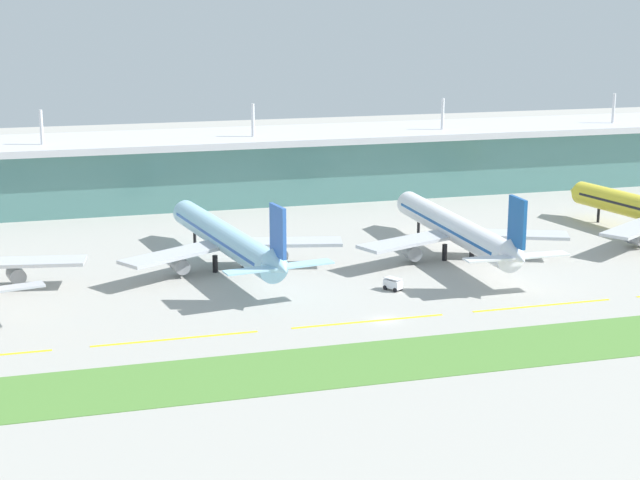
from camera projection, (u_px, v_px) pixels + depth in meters
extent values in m
plane|color=#A8A59E|center=(385.00, 320.00, 176.13)|extent=(600.00, 600.00, 0.00)
cube|color=slate|center=(250.00, 170.00, 281.41)|extent=(280.00, 28.00, 16.66)
cube|color=silver|center=(249.00, 137.00, 279.24)|extent=(288.00, 34.00, 1.80)
cylinder|color=silver|center=(41.00, 127.00, 257.85)|extent=(0.90, 0.90, 9.00)
cylinder|color=silver|center=(253.00, 120.00, 272.73)|extent=(0.90, 0.90, 9.00)
cylinder|color=silver|center=(443.00, 114.00, 287.60)|extent=(0.90, 0.90, 9.00)
cylinder|color=silver|center=(614.00, 108.00, 302.48)|extent=(0.90, 0.90, 9.00)
cube|color=#ADB2BC|center=(14.00, 288.00, 169.42)|extent=(10.45, 5.20, 0.36)
cube|color=#B7BABF|center=(23.00, 262.00, 194.74)|extent=(24.82, 10.89, 0.70)
cylinder|color=gray|center=(16.00, 275.00, 196.09)|extent=(4.06, 5.06, 3.20)
cylinder|color=#9ED1EA|center=(224.00, 237.00, 209.36)|extent=(14.28, 55.78, 5.80)
cone|color=#9ED1EA|center=(183.00, 211.00, 235.64)|extent=(6.06, 4.80, 5.51)
cone|color=#9ED1EA|center=(280.00, 267.00, 181.91)|extent=(5.89, 7.31, 5.72)
cube|color=#2D5BB7|center=(278.00, 231.00, 181.27)|extent=(1.68, 6.43, 9.50)
cube|color=#9ED1EA|center=(251.00, 270.00, 180.16)|extent=(10.37, 4.70, 0.36)
cube|color=#9ED1EA|center=(307.00, 264.00, 184.63)|extent=(10.37, 4.70, 0.36)
cube|color=#B7BABF|center=(176.00, 254.00, 200.89)|extent=(24.09, 18.14, 0.70)
cylinder|color=gray|center=(180.00, 265.00, 203.31)|extent=(3.85, 4.94, 3.20)
cube|color=#B7BABF|center=(285.00, 242.00, 210.64)|extent=(24.92, 12.08, 0.70)
cylinder|color=gray|center=(277.00, 254.00, 212.08)|extent=(3.85, 4.94, 3.20)
cylinder|color=black|center=(195.00, 238.00, 228.86)|extent=(0.70, 0.70, 3.60)
cylinder|color=black|center=(215.00, 264.00, 206.52)|extent=(1.10, 1.10, 3.60)
cylinder|color=black|center=(244.00, 261.00, 209.12)|extent=(1.10, 1.10, 3.60)
cube|color=#2D5BB7|center=(224.00, 235.00, 209.27)|extent=(13.46, 50.30, 0.60)
cylinder|color=white|center=(454.00, 227.00, 218.39)|extent=(6.06, 55.97, 5.80)
cone|color=white|center=(406.00, 201.00, 246.44)|extent=(5.53, 4.03, 5.51)
cone|color=white|center=(518.00, 256.00, 189.12)|extent=(4.96, 6.65, 5.72)
cube|color=#19519E|center=(517.00, 222.00, 188.53)|extent=(0.73, 6.40, 9.50)
cube|color=white|center=(490.00, 259.00, 188.20)|extent=(10.01, 3.25, 0.36)
cube|color=white|center=(543.00, 255.00, 191.07)|extent=(10.01, 3.25, 0.36)
cube|color=#B7BABF|center=(409.00, 241.00, 211.42)|extent=(24.81, 15.20, 0.70)
cylinder|color=gray|center=(412.00, 252.00, 213.75)|extent=(3.22, 4.52, 3.20)
cube|color=#B7BABF|center=(512.00, 234.00, 217.69)|extent=(24.79, 15.39, 0.70)
cylinder|color=gray|center=(504.00, 246.00, 219.39)|extent=(3.22, 4.52, 3.20)
cylinder|color=black|center=(418.00, 228.00, 239.14)|extent=(0.70, 0.70, 3.60)
cylinder|color=black|center=(445.00, 252.00, 215.85)|extent=(1.10, 1.10, 3.60)
cylinder|color=black|center=(472.00, 250.00, 217.53)|extent=(1.10, 1.10, 3.60)
cube|color=#19519E|center=(454.00, 226.00, 218.30)|extent=(6.08, 50.38, 0.60)
cone|color=yellow|center=(575.00, 191.00, 259.60)|extent=(6.14, 4.93, 5.51)
cube|color=#B7BABF|center=(637.00, 228.00, 224.05)|extent=(23.90, 18.61, 0.70)
cylinder|color=gray|center=(636.00, 238.00, 226.48)|extent=(3.96, 5.00, 3.20)
cylinder|color=black|center=(598.00, 215.00, 252.69)|extent=(0.70, 0.70, 3.60)
cube|color=yellow|center=(176.00, 339.00, 166.35)|extent=(28.00, 0.70, 0.04)
cube|color=yellow|center=(368.00, 321.00, 175.38)|extent=(28.00, 0.70, 0.04)
cube|color=yellow|center=(542.00, 306.00, 184.41)|extent=(28.00, 0.70, 0.04)
cube|color=#518438|center=(425.00, 356.00, 158.07)|extent=(300.00, 18.00, 0.10)
cube|color=silver|center=(393.00, 284.00, 193.93)|extent=(3.40, 4.01, 1.60)
cube|color=silver|center=(393.00, 278.00, 193.66)|extent=(3.21, 3.70, 0.16)
cylinder|color=black|center=(401.00, 288.00, 193.86)|extent=(0.76, 0.95, 0.90)
cylinder|color=black|center=(395.00, 290.00, 192.71)|extent=(0.76, 0.95, 0.90)
cylinder|color=black|center=(390.00, 286.00, 195.53)|extent=(0.76, 0.95, 0.90)
cylinder|color=black|center=(385.00, 288.00, 194.38)|extent=(0.76, 0.95, 0.90)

